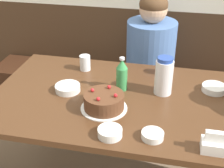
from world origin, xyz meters
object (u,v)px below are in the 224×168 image
Objects in this scene: glass_tumbler_short at (85,63)px; napkin_holder at (214,144)px; water_pitcher at (164,76)px; bowl_soup_white at (214,88)px; birthday_cake at (104,102)px; bowl_sauce_shallow at (68,88)px; bowl_rice_small at (153,135)px; person_teal_shirt at (149,69)px; glass_water_tall at (164,68)px; bench_seat at (131,98)px; bowl_side_dish at (110,132)px; soju_bottle at (122,75)px.

napkin_holder is at bearing -39.86° from glass_tumbler_short.
bowl_soup_white is (0.30, 0.08, -0.09)m from water_pitcher.
birthday_cake reaches higher than bowl_sauce_shallow.
water_pitcher is at bearing -20.20° from glass_tumbler_short.
bowl_soup_white is at bearing 85.92° from napkin_holder.
glass_tumbler_short is at bearing 85.77° from bowl_sauce_shallow.
bowl_rice_small is 1.07m from person_teal_shirt.
bench_seat is at bearing 119.84° from glass_water_tall.
glass_water_tall is at bearing 152.11° from bowl_soup_white.
person_teal_shirt is (-0.43, 0.53, -0.18)m from bowl_soup_white.
water_pitcher is 2.12× the size of bowl_rice_small.
birthday_cake is 0.29m from bowl_sauce_shallow.
bowl_side_dish reaches higher than bowl_soup_white.
bowl_sauce_shallow is (-0.31, -0.08, -0.08)m from soju_bottle.
bowl_side_dish is at bearing -172.46° from bowl_rice_small.
bowl_sauce_shallow is at bearing -107.49° from bench_seat.
bowl_rice_small is 0.90× the size of bowl_side_dish.
glass_tumbler_short is at bearing 159.80° from water_pitcher.
napkin_holder is 0.74× the size of bowl_sauce_shallow.
bowl_rice_small is (-0.02, -0.43, -0.09)m from water_pitcher.
bench_seat is 1.31m from bowl_rice_small.
water_pitcher reaches higher than bench_seat.
water_pitcher is at bearing 88.00° from bowl_rice_small.
person_teal_shirt is at bearing 47.05° from glass_tumbler_short.
napkin_holder is at bearing -42.12° from soju_bottle.
napkin_holder is (0.55, -1.19, 0.56)m from bench_seat.
person_teal_shirt is at bearing 79.21° from birthday_cake.
bowl_soup_white is at bearing 15.92° from water_pitcher.
soju_bottle reaches higher than glass_tumbler_short.
glass_water_tall is 0.07× the size of person_teal_shirt.
bowl_side_dish is (-0.21, -0.46, -0.09)m from water_pitcher.
water_pitcher is at bearing 38.32° from birthday_cake.
person_teal_shirt is (0.40, 0.42, -0.22)m from glass_tumbler_short.
bowl_soup_white is 0.35m from glass_water_tall.
glass_water_tall is at bearing 5.95° from glass_tumbler_short.
bench_seat is 0.41m from person_teal_shirt.
napkin_holder is 0.93× the size of bowl_side_dish.
bench_seat is at bearing 93.70° from soju_bottle.
water_pitcher is 2.06× the size of napkin_holder.
bowl_side_dish reaches higher than bowl_rice_small.
soju_bottle reaches higher than bowl_rice_small.
bowl_rice_small is 1.37× the size of glass_water_tall.
bench_seat is 1.12m from birthday_cake.
napkin_holder is 0.09× the size of person_teal_shirt.
birthday_cake is 0.24m from soju_bottle.
bowl_soup_white is 1.40× the size of glass_tumbler_short.
bench_seat is at bearing 111.64° from water_pitcher.
bench_seat is 2.09× the size of person_teal_shirt.
person_teal_shirt reaches higher than bowl_side_dish.
soju_bottle reaches higher than glass_water_tall.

